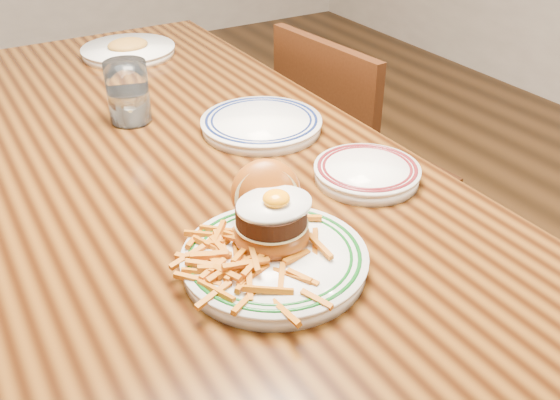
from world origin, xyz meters
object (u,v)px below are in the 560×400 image
table (158,194)px  side_plate (367,172)px  main_plate (273,242)px  chair_right (350,169)px

table → side_plate: 0.42m
table → main_plate: bearing=-86.1°
main_plate → side_plate: bearing=47.7°
side_plate → chair_right: bearing=49.2°
chair_right → main_plate: (-0.60, -0.61, 0.34)m
chair_right → side_plate: bearing=49.0°
chair_right → side_plate: (-0.34, -0.49, 0.32)m
chair_right → side_plate: size_ratio=4.49×
chair_right → main_plate: main_plate is taller
chair_right → main_plate: size_ratio=2.99×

